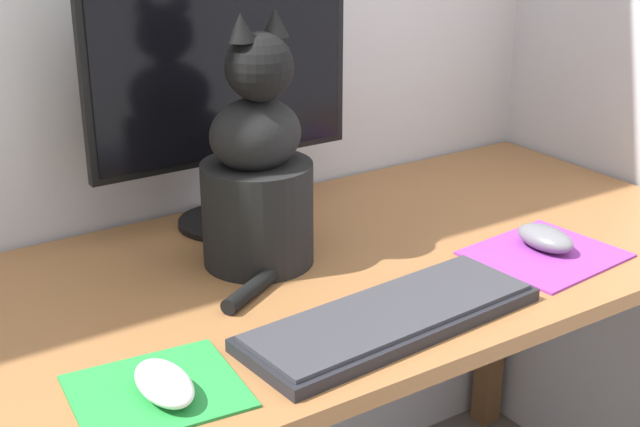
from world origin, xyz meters
name	(u,v)px	position (x,y,z in m)	size (l,w,h in m)	color
desk	(318,318)	(0.00, 0.00, 0.61)	(1.45, 0.66, 0.70)	brown
monitor	(222,87)	(-0.03, 0.23, 0.94)	(0.47, 0.17, 0.43)	black
keyboard	(391,317)	(-0.02, -0.21, 0.71)	(0.44, 0.18, 0.02)	black
mousepad_left	(157,391)	(-0.35, -0.19, 0.70)	(0.21, 0.19, 0.00)	#238438
mousepad_right	(545,254)	(0.33, -0.16, 0.70)	(0.24, 0.21, 0.00)	purple
computer_mouse_left	(164,383)	(-0.35, -0.21, 0.72)	(0.06, 0.11, 0.03)	white
computer_mouse_right	(545,238)	(0.34, -0.15, 0.72)	(0.06, 0.11, 0.04)	slate
cat	(258,174)	(-0.07, 0.07, 0.85)	(0.23, 0.24, 0.39)	black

